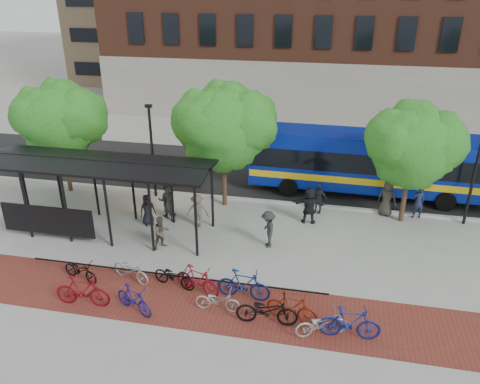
% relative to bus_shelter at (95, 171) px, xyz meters
% --- Properties ---
extents(ground, '(160.00, 160.00, 0.00)m').
position_rel_bus_shelter_xyz_m(ground, '(8.13, 0.48, -3.00)').
color(ground, '#9E9E99').
rests_on(ground, ground).
extents(asphalt_street, '(160.00, 8.00, 0.01)m').
position_rel_bus_shelter_xyz_m(asphalt_street, '(8.13, 8.48, -2.99)').
color(asphalt_street, black).
rests_on(asphalt_street, ground).
extents(curb, '(160.00, 0.25, 0.12)m').
position_rel_bus_shelter_xyz_m(curb, '(8.13, 4.48, -2.94)').
color(curb, '#B7B7B2').
rests_on(curb, ground).
extents(brick_strip, '(24.00, 3.00, 0.01)m').
position_rel_bus_shelter_xyz_m(brick_strip, '(6.13, -4.52, -3.00)').
color(brick_strip, maroon).
rests_on(brick_strip, ground).
extents(bike_rack_rail, '(12.00, 0.05, 0.95)m').
position_rel_bus_shelter_xyz_m(bike_rack_rail, '(4.83, -3.62, -3.00)').
color(bike_rack_rail, black).
rests_on(bike_rack_rail, ground).
extents(bus_shelter, '(10.60, 3.07, 3.60)m').
position_rel_bus_shelter_xyz_m(bus_shelter, '(0.00, 0.00, 0.00)').
color(bus_shelter, black).
rests_on(bus_shelter, ground).
extents(tree_a, '(4.90, 4.00, 6.18)m').
position_rel_bus_shelter_xyz_m(tree_a, '(-3.77, 3.83, 1.24)').
color(tree_a, '#382619').
rests_on(tree_a, ground).
extents(tree_b, '(5.15, 4.20, 6.47)m').
position_rel_bus_shelter_xyz_m(tree_b, '(5.23, 3.83, 1.46)').
color(tree_b, '#382619').
rests_on(tree_b, ground).
extents(tree_c, '(4.66, 3.80, 5.92)m').
position_rel_bus_shelter_xyz_m(tree_c, '(14.22, 3.83, 1.06)').
color(tree_c, '#382619').
rests_on(tree_c, ground).
extents(lamp_post_left, '(0.35, 0.20, 5.12)m').
position_rel_bus_shelter_xyz_m(lamp_post_left, '(1.13, 4.08, -0.25)').
color(lamp_post_left, black).
rests_on(lamp_post_left, ground).
extents(lamp_post_right, '(0.35, 0.20, 5.12)m').
position_rel_bus_shelter_xyz_m(lamp_post_right, '(17.13, 4.08, -0.25)').
color(lamp_post_right, black).
rests_on(lamp_post_right, ground).
extents(bus, '(12.74, 3.21, 3.43)m').
position_rel_bus_shelter_xyz_m(bus, '(12.42, 6.84, -1.03)').
color(bus, '#08209B').
rests_on(bus, ground).
extents(bike_0, '(1.79, 1.06, 0.89)m').
position_rel_bus_shelter_xyz_m(bike_0, '(1.10, -4.02, -2.55)').
color(bike_0, black).
rests_on(bike_0, ground).
extents(bike_1, '(2.11, 0.69, 1.25)m').
position_rel_bus_shelter_xyz_m(bike_1, '(2.01, -5.47, -2.37)').
color(bike_1, maroon).
rests_on(bike_1, ground).
extents(bike_2, '(1.94, 1.25, 0.96)m').
position_rel_bus_shelter_xyz_m(bike_2, '(3.09, -3.65, -2.52)').
color(bike_2, '#AAAAAC').
rests_on(bike_2, ground).
extents(bike_3, '(1.81, 1.19, 1.06)m').
position_rel_bus_shelter_xyz_m(bike_3, '(3.98, -5.43, -2.47)').
color(bike_3, navy).
rests_on(bike_3, ground).
extents(bike_4, '(1.91, 1.04, 0.95)m').
position_rel_bus_shelter_xyz_m(bike_4, '(4.90, -3.70, -2.52)').
color(bike_4, black).
rests_on(bike_4, ground).
extents(bike_5, '(2.00, 1.10, 1.15)m').
position_rel_bus_shelter_xyz_m(bike_5, '(5.90, -3.90, -2.42)').
color(bike_5, maroon).
rests_on(bike_5, ground).
extents(bike_6, '(1.67, 0.60, 0.87)m').
position_rel_bus_shelter_xyz_m(bike_6, '(6.91, -4.76, -2.56)').
color(bike_6, '#9F9FA1').
rests_on(bike_6, ground).
extents(bike_7, '(2.07, 0.71, 1.23)m').
position_rel_bus_shelter_xyz_m(bike_7, '(7.69, -3.89, -2.39)').
color(bike_7, navy).
rests_on(bike_7, ground).
extents(bike_8, '(2.20, 0.88, 1.13)m').
position_rel_bus_shelter_xyz_m(bike_8, '(8.74, -5.10, -2.43)').
color(bike_8, black).
rests_on(bike_8, ground).
extents(bike_9, '(1.94, 0.93, 1.12)m').
position_rel_bus_shelter_xyz_m(bike_9, '(9.56, -4.77, -2.44)').
color(bike_9, maroon).
rests_on(bike_9, ground).
extents(bike_10, '(1.94, 1.26, 0.96)m').
position_rel_bus_shelter_xyz_m(bike_10, '(10.63, -5.33, -2.52)').
color(bike_10, '#99999B').
rests_on(bike_10, ground).
extents(bike_11, '(2.07, 0.68, 1.23)m').
position_rel_bus_shelter_xyz_m(bike_11, '(11.54, -5.25, -2.39)').
color(bike_11, navy).
rests_on(bike_11, ground).
extents(pedestrian_0, '(0.90, 0.88, 1.57)m').
position_rel_bus_shelter_xyz_m(pedestrian_0, '(1.99, 0.90, -2.22)').
color(pedestrian_0, black).
rests_on(pedestrian_0, ground).
extents(pedestrian_1, '(0.76, 0.65, 1.76)m').
position_rel_bus_shelter_xyz_m(pedestrian_1, '(2.83, 1.59, -2.12)').
color(pedestrian_1, '#3C3430').
rests_on(pedestrian_1, ground).
extents(pedestrian_2, '(1.03, 0.91, 1.76)m').
position_rel_bus_shelter_xyz_m(pedestrian_2, '(2.59, 1.94, -2.12)').
color(pedestrian_2, '#1D2F43').
rests_on(pedestrian_2, ground).
extents(pedestrian_3, '(1.18, 0.77, 1.71)m').
position_rel_bus_shelter_xyz_m(pedestrian_3, '(4.44, 1.14, -2.14)').
color(pedestrian_3, brown).
rests_on(pedestrian_3, ground).
extents(pedestrian_4, '(0.99, 0.62, 1.57)m').
position_rel_bus_shelter_xyz_m(pedestrian_4, '(10.01, 3.86, -2.21)').
color(pedestrian_4, '#252525').
rests_on(pedestrian_4, ground).
extents(pedestrian_5, '(1.75, 0.60, 1.87)m').
position_rel_bus_shelter_xyz_m(pedestrian_5, '(9.64, 2.66, -2.06)').
color(pedestrian_5, black).
rests_on(pedestrian_5, ground).
extents(pedestrian_6, '(1.10, 0.93, 1.90)m').
position_rel_bus_shelter_xyz_m(pedestrian_6, '(13.41, 4.28, -2.05)').
color(pedestrian_6, '#36312B').
rests_on(pedestrian_6, ground).
extents(pedestrian_7, '(0.72, 0.56, 1.73)m').
position_rel_bus_shelter_xyz_m(pedestrian_7, '(14.91, 4.28, -2.13)').
color(pedestrian_7, '#1A213D').
rests_on(pedestrian_7, ground).
extents(pedestrian_8, '(0.92, 0.94, 1.52)m').
position_rel_bus_shelter_xyz_m(pedestrian_8, '(3.41, -1.02, -2.24)').
color(pedestrian_8, '#4E433A').
rests_on(pedestrian_8, ground).
extents(pedestrian_9, '(0.96, 1.26, 1.73)m').
position_rel_bus_shelter_xyz_m(pedestrian_9, '(8.01, 0.03, -2.13)').
color(pedestrian_9, '#272727').
rests_on(pedestrian_9, ground).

